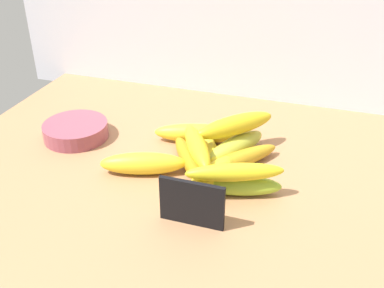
% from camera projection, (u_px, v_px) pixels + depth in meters
% --- Properties ---
extents(counter_top, '(1.10, 0.76, 0.03)m').
position_uv_depth(counter_top, '(205.00, 180.00, 0.89)').
color(counter_top, '#A1714C').
rests_on(counter_top, ground).
extents(chalkboard_sign, '(0.11, 0.02, 0.08)m').
position_uv_depth(chalkboard_sign, '(192.00, 205.00, 0.74)').
color(chalkboard_sign, black).
rests_on(chalkboard_sign, counter_top).
extents(fruit_bowl, '(0.14, 0.14, 0.03)m').
position_uv_depth(fruit_bowl, '(76.00, 130.00, 1.00)').
color(fruit_bowl, '#8E4353').
rests_on(fruit_bowl, counter_top).
extents(banana_0, '(0.17, 0.10, 0.04)m').
position_uv_depth(banana_0, '(143.00, 163.00, 0.87)').
color(banana_0, yellow).
rests_on(banana_0, counter_top).
extents(banana_1, '(0.11, 0.16, 0.04)m').
position_uv_depth(banana_1, '(236.00, 147.00, 0.93)').
color(banana_1, '#ACB136').
rests_on(banana_1, counter_top).
extents(banana_2, '(0.20, 0.09, 0.04)m').
position_uv_depth(banana_2, '(199.00, 133.00, 0.98)').
color(banana_2, yellow).
rests_on(banana_2, counter_top).
extents(banana_3, '(0.09, 0.17, 0.04)m').
position_uv_depth(banana_3, '(210.00, 178.00, 0.83)').
color(banana_3, gold).
rests_on(banana_3, counter_top).
extents(banana_4, '(0.15, 0.19, 0.04)m').
position_uv_depth(banana_4, '(192.00, 164.00, 0.88)').
color(banana_4, '#A97B16').
rests_on(banana_4, counter_top).
extents(banana_5, '(0.12, 0.17, 0.03)m').
position_uv_depth(banana_5, '(209.00, 149.00, 0.93)').
color(banana_5, yellow).
rests_on(banana_5, counter_top).
extents(banana_6, '(0.16, 0.18, 0.03)m').
position_uv_depth(banana_6, '(236.00, 161.00, 0.89)').
color(banana_6, '#BD8F1D').
rests_on(banana_6, counter_top).
extents(banana_7, '(0.17, 0.08, 0.04)m').
position_uv_depth(banana_7, '(236.00, 185.00, 0.82)').
color(banana_7, '#97BB2F').
rests_on(banana_7, counter_top).
extents(banana_8, '(0.15, 0.16, 0.04)m').
position_uv_depth(banana_8, '(235.00, 125.00, 0.92)').
color(banana_8, gold).
rests_on(banana_8, banana_1).
extents(banana_9, '(0.18, 0.10, 0.03)m').
position_uv_depth(banana_9, '(235.00, 172.00, 0.79)').
color(banana_9, yellow).
rests_on(banana_9, banana_7).
extents(banana_10, '(0.11, 0.16, 0.04)m').
position_uv_depth(banana_10, '(197.00, 146.00, 0.87)').
color(banana_10, yellow).
rests_on(banana_10, banana_4).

